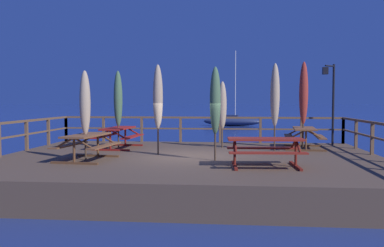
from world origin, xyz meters
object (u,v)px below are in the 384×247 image
at_px(picnic_table_front_right, 304,133).
at_px(patio_umbrella_tall_mid_left, 215,101).
at_px(patio_umbrella_tall_back_right, 275,95).
at_px(patio_umbrella_short_front, 222,106).
at_px(patio_umbrella_tall_front, 85,103).
at_px(picnic_table_back_left, 118,133).
at_px(patio_umbrella_tall_mid_right, 158,98).
at_px(patio_umbrella_short_mid, 118,99).
at_px(lamp_post_hooked, 330,92).
at_px(picnic_table_mid_left, 87,141).
at_px(picnic_table_back_right, 265,146).
at_px(sailboat_distant, 232,121).
at_px(patio_umbrella_short_back, 304,94).

height_order(picnic_table_front_right, patio_umbrella_tall_mid_left, patio_umbrella_tall_mid_left).
relative_size(patio_umbrella_tall_back_right, patio_umbrella_short_front, 1.23).
xyz_separation_m(patio_umbrella_tall_front, patio_umbrella_tall_back_right, (5.81, 2.83, 0.26)).
relative_size(picnic_table_back_left, patio_umbrella_tall_mid_right, 0.73).
height_order(patio_umbrella_short_mid, lamp_post_hooked, lamp_post_hooked).
height_order(picnic_table_mid_left, patio_umbrella_tall_mid_right, patio_umbrella_tall_mid_right).
height_order(picnic_table_back_right, patio_umbrella_short_mid, patio_umbrella_short_mid).
bearing_deg(patio_umbrella_short_front, picnic_table_front_right, -0.49).
distance_m(picnic_table_back_left, patio_umbrella_tall_front, 3.34).
bearing_deg(sailboat_distant, picnic_table_mid_left, -97.93).
bearing_deg(picnic_table_front_right, patio_umbrella_tall_mid_right, -156.24).
height_order(picnic_table_mid_left, patio_umbrella_tall_front, patio_umbrella_tall_front).
xyz_separation_m(picnic_table_mid_left, sailboat_distant, (4.34, 31.17, -0.87)).
height_order(patio_umbrella_tall_front, lamp_post_hooked, lamp_post_hooked).
bearing_deg(patio_umbrella_short_front, patio_umbrella_tall_mid_left, -92.25).
relative_size(patio_umbrella_tall_back_right, patio_umbrella_tall_mid_left, 1.11).
bearing_deg(picnic_table_back_left, patio_umbrella_tall_mid_left, -37.97).
xyz_separation_m(patio_umbrella_tall_back_right, patio_umbrella_short_back, (1.12, 0.82, 0.08)).
relative_size(patio_umbrella_short_mid, lamp_post_hooked, 0.89).
distance_m(patio_umbrella_short_mid, patio_umbrella_short_back, 6.83).
distance_m(patio_umbrella_short_back, patio_umbrella_tall_mid_left, 4.61).
distance_m(picnic_table_back_left, patio_umbrella_short_mid, 1.26).
bearing_deg(picnic_table_back_left, picnic_table_mid_left, -91.24).
xyz_separation_m(patio_umbrella_short_front, patio_umbrella_tall_mid_right, (-2.04, -2.25, 0.28)).
xyz_separation_m(patio_umbrella_tall_front, patio_umbrella_short_front, (3.96, 3.66, -0.10)).
bearing_deg(patio_umbrella_tall_mid_right, patio_umbrella_tall_back_right, 19.98).
relative_size(picnic_table_back_left, picnic_table_front_right, 1.02).
distance_m(patio_umbrella_tall_mid_left, patio_umbrella_short_front, 3.42).
distance_m(picnic_table_front_right, lamp_post_hooked, 2.33).
distance_m(picnic_table_mid_left, patio_umbrella_tall_mid_left, 3.98).
bearing_deg(patio_umbrella_tall_mid_right, picnic_table_back_left, 136.32).
relative_size(picnic_table_mid_left, picnic_table_front_right, 0.99).
xyz_separation_m(picnic_table_back_left, picnic_table_back_right, (5.09, -3.93, -0.00)).
bearing_deg(lamp_post_hooked, patio_umbrella_tall_mid_right, -150.91).
bearing_deg(sailboat_distant, patio_umbrella_short_back, -84.70).
bearing_deg(patio_umbrella_tall_mid_right, patio_umbrella_tall_front, -143.68).
height_order(patio_umbrella_short_front, sailboat_distant, sailboat_distant).
height_order(picnic_table_front_right, patio_umbrella_short_back, patio_umbrella_short_back).
bearing_deg(sailboat_distant, patio_umbrella_short_front, -90.88).
bearing_deg(patio_umbrella_tall_back_right, patio_umbrella_tall_front, -154.05).
height_order(patio_umbrella_tall_mid_left, patio_umbrella_short_front, patio_umbrella_tall_mid_left).
distance_m(picnic_table_back_left, patio_umbrella_tall_mid_right, 2.82).
relative_size(patio_umbrella_short_back, patio_umbrella_tall_mid_left, 1.16).
bearing_deg(picnic_table_front_right, picnic_table_back_left, -175.89).
bearing_deg(picnic_table_back_left, sailboat_distant, 81.32).
xyz_separation_m(picnic_table_back_left, patio_umbrella_short_front, (3.85, 0.52, 1.02)).
xyz_separation_m(picnic_table_mid_left, lamp_post_hooked, (8.13, 4.93, 1.55)).
bearing_deg(picnic_table_back_left, patio_umbrella_tall_back_right, -3.18).
bearing_deg(sailboat_distant, patio_umbrella_short_mid, -98.64).
bearing_deg(picnic_table_back_left, patio_umbrella_short_front, 7.67).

